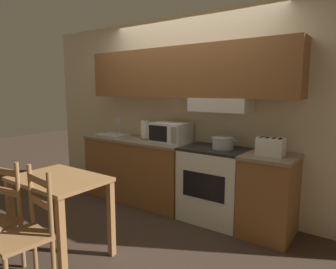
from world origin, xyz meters
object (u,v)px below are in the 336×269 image
(stove_range, at_px, (214,184))
(cooking_pot, at_px, (223,142))
(microwave, at_px, (171,132))
(paper_towel_roll, at_px, (145,130))
(toaster, at_px, (270,147))
(dining_table, at_px, (59,192))
(chair_right_of_table, at_px, (26,235))
(sink_basin, at_px, (113,134))

(stove_range, relative_size, cooking_pot, 2.64)
(microwave, relative_size, paper_towel_roll, 1.83)
(microwave, height_order, toaster, microwave)
(microwave, height_order, dining_table, microwave)
(stove_range, bearing_deg, toaster, -2.70)
(toaster, xyz_separation_m, chair_right_of_table, (-1.26, -1.99, -0.53))
(cooking_pot, distance_m, paper_towel_roll, 1.20)
(paper_towel_roll, xyz_separation_m, chair_right_of_table, (0.50, -2.06, -0.56))
(dining_table, xyz_separation_m, chair_right_of_table, (0.21, -0.46, -0.17))
(sink_basin, distance_m, chair_right_of_table, 2.34)
(cooking_pot, bearing_deg, toaster, -5.05)
(toaster, bearing_deg, cooking_pot, 174.95)
(toaster, xyz_separation_m, dining_table, (-1.48, -1.53, -0.36))
(cooking_pot, distance_m, dining_table, 1.85)
(stove_range, xyz_separation_m, chair_right_of_table, (-0.61, -2.02, 0.01))
(cooking_pot, relative_size, microwave, 0.73)
(dining_table, bearing_deg, cooking_pot, 60.01)
(toaster, relative_size, paper_towel_roll, 1.12)
(microwave, bearing_deg, chair_right_of_table, -88.13)
(microwave, xyz_separation_m, sink_basin, (-1.04, -0.06, -0.11))
(toaster, height_order, dining_table, toaster)
(stove_range, height_order, cooking_pot, cooking_pot)
(toaster, bearing_deg, microwave, 176.55)
(stove_range, distance_m, cooking_pot, 0.53)
(chair_right_of_table, bearing_deg, dining_table, 121.88)
(stove_range, relative_size, sink_basin, 1.87)
(dining_table, bearing_deg, chair_right_of_table, -65.11)
(sink_basin, bearing_deg, dining_table, -60.17)
(microwave, distance_m, paper_towel_roll, 0.44)
(paper_towel_roll, xyz_separation_m, dining_table, (0.29, -1.60, -0.39))
(toaster, xyz_separation_m, sink_basin, (-2.37, 0.02, -0.08))
(sink_basin, bearing_deg, microwave, 3.14)
(paper_towel_roll, relative_size, dining_table, 0.29)
(cooking_pot, distance_m, toaster, 0.57)
(chair_right_of_table, bearing_deg, microwave, 98.86)
(cooking_pot, xyz_separation_m, paper_towel_roll, (-1.20, 0.02, 0.05))
(microwave, bearing_deg, dining_table, -95.18)
(toaster, bearing_deg, dining_table, -133.99)
(dining_table, bearing_deg, microwave, 84.82)
(microwave, distance_m, toaster, 1.33)
(microwave, xyz_separation_m, toaster, (1.33, -0.08, -0.03))
(stove_range, relative_size, toaster, 3.13)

